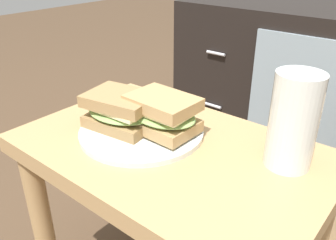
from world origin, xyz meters
The scene contains 6 objects.
side_table centered at (0.00, 0.00, 0.37)m, with size 0.56×0.36×0.46m.
tv_cabinet centered at (-0.09, 0.95, 0.29)m, with size 0.96×0.46×0.58m.
plate centered at (-0.07, 0.00, 0.47)m, with size 0.24×0.24×0.01m, color silver.
sandwich_front centered at (-0.11, -0.01, 0.50)m, with size 0.15×0.12×0.07m.
sandwich_back centered at (-0.03, 0.02, 0.51)m, with size 0.14×0.10×0.07m.
beer_glass centered at (0.19, 0.08, 0.54)m, with size 0.08×0.08×0.16m.
Camera 1 is at (0.35, -0.43, 0.79)m, focal length 37.93 mm.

